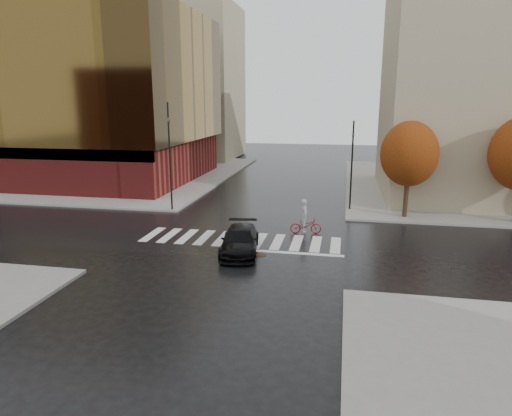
{
  "coord_description": "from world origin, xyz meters",
  "views": [
    {
      "loc": [
        5.82,
        -24.39,
        8.01
      ],
      "look_at": [
        0.97,
        0.29,
        2.0
      ],
      "focal_mm": 32.0,
      "sensor_mm": 36.0,
      "label": 1
    }
  ],
  "objects_px": {
    "traffic_light_nw": "(170,149)",
    "fire_hydrant": "(148,193)",
    "sedan": "(240,241)",
    "cyclist": "(305,222)",
    "traffic_light_ne": "(352,161)"
  },
  "relations": [
    {
      "from": "traffic_light_nw",
      "to": "fire_hydrant",
      "type": "distance_m",
      "value": 6.52
    },
    {
      "from": "sedan",
      "to": "cyclist",
      "type": "distance_m",
      "value": 5.3
    },
    {
      "from": "traffic_light_ne",
      "to": "fire_hydrant",
      "type": "height_order",
      "value": "traffic_light_ne"
    },
    {
      "from": "traffic_light_ne",
      "to": "fire_hydrant",
      "type": "xyz_separation_m",
      "value": [
        -16.3,
        1.0,
        -3.2
      ]
    },
    {
      "from": "sedan",
      "to": "traffic_light_ne",
      "type": "distance_m",
      "value": 12.63
    },
    {
      "from": "cyclist",
      "to": "traffic_light_ne",
      "type": "relative_size",
      "value": 0.33
    },
    {
      "from": "fire_hydrant",
      "to": "traffic_light_nw",
      "type": "bearing_deg",
      "value": -46.47
    },
    {
      "from": "sedan",
      "to": "traffic_light_nw",
      "type": "distance_m",
      "value": 11.38
    },
    {
      "from": "cyclist",
      "to": "traffic_light_ne",
      "type": "distance_m",
      "value": 7.64
    },
    {
      "from": "sedan",
      "to": "cyclist",
      "type": "relative_size",
      "value": 2.18
    },
    {
      "from": "cyclist",
      "to": "fire_hydrant",
      "type": "distance_m",
      "value": 15.53
    },
    {
      "from": "cyclist",
      "to": "traffic_light_nw",
      "type": "height_order",
      "value": "traffic_light_nw"
    },
    {
      "from": "cyclist",
      "to": "traffic_light_ne",
      "type": "bearing_deg",
      "value": -31.14
    },
    {
      "from": "traffic_light_nw",
      "to": "fire_hydrant",
      "type": "bearing_deg",
      "value": -127.66
    },
    {
      "from": "sedan",
      "to": "traffic_light_ne",
      "type": "height_order",
      "value": "traffic_light_ne"
    }
  ]
}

